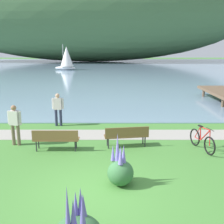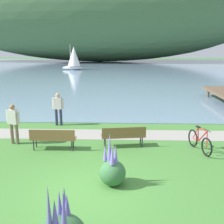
# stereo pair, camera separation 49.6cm
# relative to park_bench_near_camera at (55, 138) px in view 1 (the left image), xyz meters

# --- Properties ---
(ground_plane) EXTENTS (200.00, 200.00, 0.00)m
(ground_plane) POSITION_rel_park_bench_near_camera_xyz_m (1.74, -3.16, -0.52)
(ground_plane) COLOR #478438
(bay_water) EXTENTS (180.00, 80.00, 0.04)m
(bay_water) POSITION_rel_park_bench_near_camera_xyz_m (1.74, 43.91, -0.50)
(bay_water) COLOR #7A99B2
(bay_water) RESTS_ON ground
(distant_hillside) EXTENTS (89.52, 28.00, 27.58)m
(distant_hillside) POSITION_rel_park_bench_near_camera_xyz_m (-3.66, 67.62, 13.31)
(distant_hillside) COLOR #42663D
(distant_hillside) RESTS_ON bay_water
(shoreline_path) EXTENTS (60.00, 1.50, 0.01)m
(shoreline_path) POSITION_rel_park_bench_near_camera_xyz_m (1.74, 2.00, -0.52)
(shoreline_path) COLOR #A39E93
(shoreline_path) RESTS_ON ground
(park_bench_near_camera) EXTENTS (1.80, 0.49, 0.88)m
(park_bench_near_camera) POSITION_rel_park_bench_near_camera_xyz_m (0.00, 0.00, 0.00)
(park_bench_near_camera) COLOR brown
(park_bench_near_camera) RESTS_ON ground
(park_bench_further_along) EXTENTS (1.85, 0.74, 0.88)m
(park_bench_further_along) POSITION_rel_park_bench_near_camera_xyz_m (2.81, 0.42, 0.00)
(park_bench_further_along) COLOR brown
(park_bench_further_along) RESTS_ON ground
(bicycle_leaning_near_bench) EXTENTS (0.49, 1.73, 1.01)m
(bicycle_leaning_near_bench) POSITION_rel_park_bench_near_camera_xyz_m (5.80, 0.08, -0.12)
(bicycle_leaning_near_bench) COLOR black
(bicycle_leaning_near_bench) RESTS_ON ground
(person_at_shoreline) EXTENTS (0.61, 0.24, 1.71)m
(person_at_shoreline) POSITION_rel_park_bench_near_camera_xyz_m (-0.57, 3.49, 0.46)
(person_at_shoreline) COLOR #282D47
(person_at_shoreline) RESTS_ON ground
(person_on_the_grass) EXTENTS (0.60, 0.29, 1.71)m
(person_on_the_grass) POSITION_rel_park_bench_near_camera_xyz_m (-1.81, 0.64, 0.46)
(person_on_the_grass) COLOR #72604C
(person_on_the_grass) RESTS_ON ground
(echium_bush_closest_to_camera) EXTENTS (0.78, 0.78, 1.59)m
(echium_bush_closest_to_camera) POSITION_rel_park_bench_near_camera_xyz_m (2.46, -2.74, -0.07)
(echium_bush_closest_to_camera) COLOR #386B3D
(echium_bush_closest_to_camera) RESTS_ON ground
(sailboat_nearest_to_shore) EXTENTS (3.93, 2.64, 4.46)m
(sailboat_nearest_to_shore) POSITION_rel_park_bench_near_camera_xyz_m (-5.84, 38.42, 1.62)
(sailboat_nearest_to_shore) COLOR white
(sailboat_nearest_to_shore) RESTS_ON bay_water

